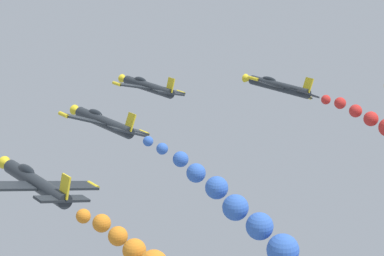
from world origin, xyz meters
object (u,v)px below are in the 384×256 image
at_px(airplane_left_inner, 103,121).
at_px(airplane_right_inner, 278,86).
at_px(airplane_lead, 147,86).
at_px(airplane_left_outer, 35,182).

height_order(airplane_left_inner, airplane_right_inner, airplane_right_inner).
height_order(airplane_lead, airplane_left_inner, airplane_left_inner).
relative_size(airplane_left_inner, airplane_right_inner, 1.00).
bearing_deg(airplane_right_inner, airplane_left_outer, -162.77).
relative_size(airplane_lead, airplane_right_inner, 1.00).
height_order(airplane_lead, airplane_right_inner, airplane_right_inner).
distance_m(airplane_left_inner, airplane_left_outer, 16.13).
bearing_deg(airplane_left_outer, airplane_right_inner, 17.23).
xyz_separation_m(airplane_lead, airplane_right_inner, (10.79, -10.55, 0.43)).
bearing_deg(airplane_lead, airplane_left_inner, -138.99).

